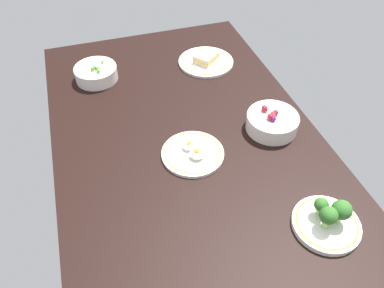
{
  "coord_description": "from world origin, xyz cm",
  "views": [
    {
      "loc": [
        77.43,
        -24.64,
        87.33
      ],
      "look_at": [
        0.0,
        0.0,
        6.0
      ],
      "focal_mm": 35.12,
      "sensor_mm": 36.0,
      "label": 1
    }
  ],
  "objects": [
    {
      "name": "plate_sandwich",
      "position": [
        -43.96,
        19.81,
        5.11
      ],
      "size": [
        21.81,
        21.81,
        4.23
      ],
      "color": "white",
      "rests_on": "dining_table"
    },
    {
      "name": "plate_eggs",
      "position": [
        2.69,
        -0.58,
        4.96
      ],
      "size": [
        19.09,
        19.09,
        4.42
      ],
      "color": "white",
      "rests_on": "dining_table"
    },
    {
      "name": "plate_broccoli",
      "position": [
        36.96,
        24.49,
        6.64
      ],
      "size": [
        17.4,
        17.4,
        8.89
      ],
      "color": "white",
      "rests_on": "dining_table"
    },
    {
      "name": "dining_table",
      "position": [
        0.0,
        0.0,
        2.0
      ],
      "size": [
        148.49,
        83.19,
        4.0
      ],
      "primitive_type": "cube",
      "color": "black",
      "rests_on": "ground"
    },
    {
      "name": "bowl_peas",
      "position": [
        -46.12,
        -23.09,
        6.85
      ],
      "size": [
        15.88,
        15.88,
        6.47
      ],
      "color": "white",
      "rests_on": "dining_table"
    },
    {
      "name": "bowl_berries",
      "position": [
        -0.97,
        27.39,
        7.04
      ],
      "size": [
        16.78,
        16.78,
        7.3
      ],
      "color": "white",
      "rests_on": "dining_table"
    }
  ]
}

